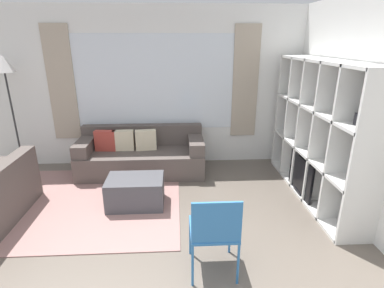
{
  "coord_description": "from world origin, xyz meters",
  "views": [
    {
      "loc": [
        0.35,
        -1.92,
        2.16
      ],
      "look_at": [
        0.56,
        1.8,
        0.85
      ],
      "focal_mm": 28.0,
      "sensor_mm": 36.0,
      "label": 1
    }
  ],
  "objects_px": {
    "folding_chair": "(214,229)",
    "couch_main": "(141,155)",
    "floor_lamp": "(4,72)",
    "shelving_unit": "(321,133)",
    "ottoman": "(136,192)"
  },
  "relations": [
    {
      "from": "ottoman",
      "to": "folding_chair",
      "type": "height_order",
      "value": "folding_chair"
    },
    {
      "from": "couch_main",
      "to": "ottoman",
      "type": "height_order",
      "value": "couch_main"
    },
    {
      "from": "ottoman",
      "to": "floor_lamp",
      "type": "distance_m",
      "value": 2.85
    },
    {
      "from": "floor_lamp",
      "to": "folding_chair",
      "type": "height_order",
      "value": "floor_lamp"
    },
    {
      "from": "floor_lamp",
      "to": "folding_chair",
      "type": "xyz_separation_m",
      "value": [
        2.99,
        -2.6,
        -1.16
      ]
    },
    {
      "from": "shelving_unit",
      "to": "couch_main",
      "type": "height_order",
      "value": "shelving_unit"
    },
    {
      "from": "ottoman",
      "to": "folding_chair",
      "type": "bearing_deg",
      "value": -56.05
    },
    {
      "from": "couch_main",
      "to": "floor_lamp",
      "type": "distance_m",
      "value": 2.48
    },
    {
      "from": "folding_chair",
      "to": "couch_main",
      "type": "bearing_deg",
      "value": -69.13
    },
    {
      "from": "ottoman",
      "to": "folding_chair",
      "type": "relative_size",
      "value": 0.87
    },
    {
      "from": "shelving_unit",
      "to": "floor_lamp",
      "type": "xyz_separation_m",
      "value": [
        -4.64,
        1.08,
        0.75
      ]
    },
    {
      "from": "couch_main",
      "to": "ottoman",
      "type": "relative_size",
      "value": 2.74
    },
    {
      "from": "shelving_unit",
      "to": "folding_chair",
      "type": "height_order",
      "value": "shelving_unit"
    },
    {
      "from": "ottoman",
      "to": "floor_lamp",
      "type": "bearing_deg",
      "value": 148.84
    },
    {
      "from": "ottoman",
      "to": "folding_chair",
      "type": "xyz_separation_m",
      "value": [
        0.9,
        -1.34,
        0.32
      ]
    }
  ]
}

